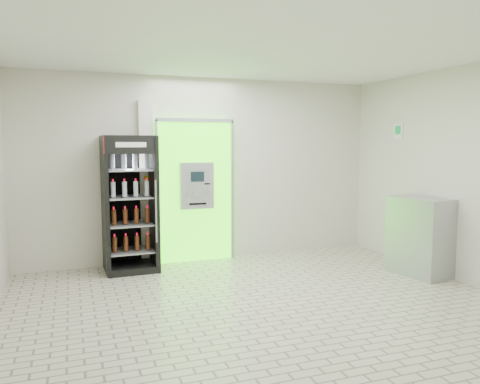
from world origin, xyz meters
name	(u,v)px	position (x,y,z in m)	size (l,w,h in m)	color
ground	(263,306)	(0.00, 0.00, 0.00)	(6.00, 6.00, 0.00)	#BFB39E
room_shell	(264,151)	(0.00, 0.00, 1.84)	(6.00, 6.00, 6.00)	beige
atm_assembly	(195,190)	(-0.20, 2.41, 1.17)	(1.30, 0.24, 2.33)	#3DE811
pillar	(147,183)	(-0.98, 2.45, 1.30)	(0.22, 0.11, 2.60)	silver
beverage_cooler	(130,206)	(-1.29, 2.16, 0.98)	(0.79, 0.74, 2.05)	black
steel_cabinet	(421,236)	(2.70, 0.46, 0.57)	(0.71, 0.94, 1.14)	#9EA0A5
exit_sign	(398,132)	(2.99, 1.40, 2.12)	(0.02, 0.22, 0.26)	white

